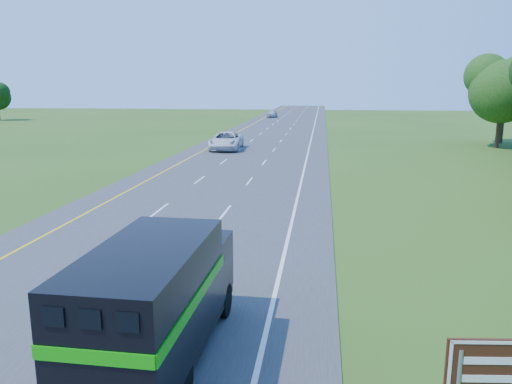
# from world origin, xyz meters

# --- Properties ---
(road) EXTENTS (15.00, 260.00, 0.04)m
(road) POSITION_xyz_m (0.00, 50.00, 0.02)
(road) COLOR #38383A
(road) RESTS_ON ground
(lane_markings) EXTENTS (11.15, 260.00, 0.01)m
(lane_markings) POSITION_xyz_m (0.00, 50.00, 0.04)
(lane_markings) COLOR yellow
(lane_markings) RESTS_ON road
(horse_truck) EXTENTS (2.41, 7.23, 3.18)m
(horse_truck) POSITION_xyz_m (3.15, 13.95, 1.74)
(horse_truck) COLOR black
(horse_truck) RESTS_ON road
(white_suv) EXTENTS (3.41, 6.88, 1.87)m
(white_suv) POSITION_xyz_m (-3.25, 55.67, 0.98)
(white_suv) COLOR silver
(white_suv) RESTS_ON road
(far_car) EXTENTS (2.19, 4.74, 1.57)m
(far_car) POSITION_xyz_m (-4.02, 112.19, 0.83)
(far_car) COLOR #B1B1B8
(far_car) RESTS_ON road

